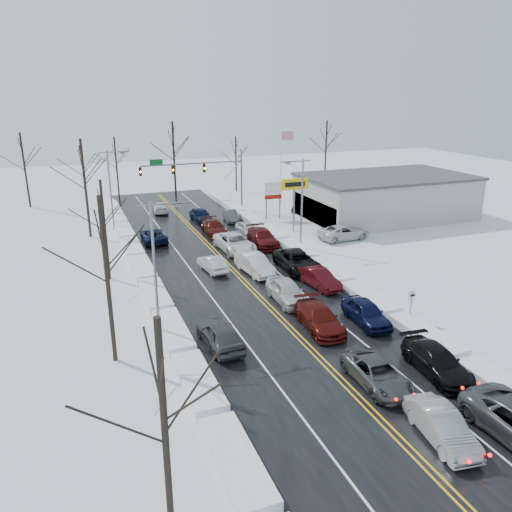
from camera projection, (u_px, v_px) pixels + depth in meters
name	position (u px, v px, depth m)	size (l,w,h in m)	color
ground	(258.00, 296.00, 39.03)	(160.00, 160.00, 0.00)	silver
road_surface	(249.00, 287.00, 40.80)	(14.00, 84.00, 0.01)	black
snow_bank_left	(157.00, 300.00, 38.22)	(1.74, 72.00, 0.58)	white
snow_bank_right	(331.00, 275.00, 43.38)	(1.74, 72.00, 0.58)	white
traffic_signal_mast	(204.00, 171.00, 63.23)	(13.28, 0.39, 8.00)	slate
tires_plus_sign	(294.00, 188.00, 55.16)	(3.20, 0.34, 6.00)	slate
used_vehicles_sign	(273.00, 193.00, 61.01)	(2.20, 0.22, 4.65)	slate
speed_limit_sign	(412.00, 300.00, 34.21)	(0.55, 0.09, 2.35)	slate
flagpole	(282.00, 161.00, 68.85)	(1.87, 1.20, 10.00)	silver
dealership_building	(385.00, 196.00, 62.25)	(20.40, 12.40, 5.30)	#A1A19C
streetlight_ne	(300.00, 197.00, 49.01)	(3.20, 0.25, 9.00)	slate
streetlight_sw	(157.00, 260.00, 30.99)	(3.20, 0.25, 9.00)	slate
streetlight_nw	(112.00, 184.00, 55.77)	(3.20, 0.25, 9.00)	slate
tree_left_a	(162.00, 396.00, 15.60)	(3.60, 3.60, 9.00)	#2D231C
tree_left_b	(104.00, 249.00, 27.60)	(4.00, 4.00, 10.00)	#2D231C
tree_left_c	(103.00, 211.00, 40.66)	(3.40, 3.40, 8.50)	#2D231C
tree_left_d	(83.00, 170.00, 52.37)	(4.20, 4.20, 10.50)	#2D231C
tree_left_e	(83.00, 161.00, 63.35)	(3.80, 3.80, 9.50)	#2D231C
tree_far_a	(23.00, 156.00, 66.10)	(4.00, 4.00, 10.00)	#2D231C
tree_far_b	(116.00, 156.00, 71.28)	(3.60, 3.60, 9.00)	#2D231C
tree_far_c	(173.00, 145.00, 71.78)	(4.40, 4.40, 11.00)	#2D231C
tree_far_d	(236.00, 153.00, 77.06)	(3.40, 3.40, 8.50)	#2D231C
tree_far_e	(326.00, 140.00, 82.49)	(4.20, 4.20, 10.50)	#2D231C
queued_car_1	(440.00, 439.00, 23.08)	(1.54, 4.43, 1.46)	#999CA1
queued_car_2	(376.00, 384.00, 27.36)	(2.26, 4.90, 1.36)	#414346
queued_car_3	(319.00, 328.00, 33.75)	(2.15, 5.29, 1.54)	#4C0E0A
queued_car_4	(287.00, 301.00, 38.02)	(1.99, 4.95, 1.69)	silver
queued_car_5	(255.00, 273.00, 43.85)	(1.75, 5.03, 1.66)	white
queued_car_6	(235.00, 251.00, 49.83)	(2.85, 6.18, 1.72)	white
queued_car_7	(214.00, 234.00, 55.60)	(2.14, 5.27, 1.53)	#460E09
queued_car_8	(201.00, 221.00, 60.94)	(1.89, 4.71, 1.60)	black
queued_car_11	(435.00, 373.00, 28.44)	(2.11, 5.20, 1.51)	black
queued_car_12	(365.00, 323.00, 34.51)	(1.90, 4.72, 1.61)	black
queued_car_13	(319.00, 287.00, 40.85)	(1.58, 4.53, 1.49)	#44090D
queued_car_14	(297.00, 270.00, 44.58)	(2.81, 6.10, 1.69)	black
queued_car_15	(263.00, 245.00, 51.66)	(2.32, 5.70, 1.65)	#49090A
queued_car_16	(248.00, 235.00, 55.13)	(1.71, 4.24, 1.45)	silver
queued_car_17	(231.00, 221.00, 61.02)	(1.41, 4.06, 1.34)	#414346
oncoming_car_0	(213.00, 271.00, 44.44)	(1.43, 4.10, 1.35)	silver
oncoming_car_1	(154.00, 242.00, 52.86)	(2.35, 5.10, 1.42)	black
oncoming_car_2	(161.00, 212.00, 65.45)	(1.89, 4.66, 1.35)	white
oncoming_car_3	(220.00, 346.00, 31.43)	(1.98, 4.91, 1.67)	#3E4143
parked_car_0	(343.00, 239.00, 53.71)	(2.62, 5.69, 1.58)	silver
parked_car_1	(351.00, 229.00, 57.71)	(2.08, 5.12, 1.49)	black
parked_car_2	(305.00, 216.00, 63.57)	(1.87, 4.65, 1.58)	black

